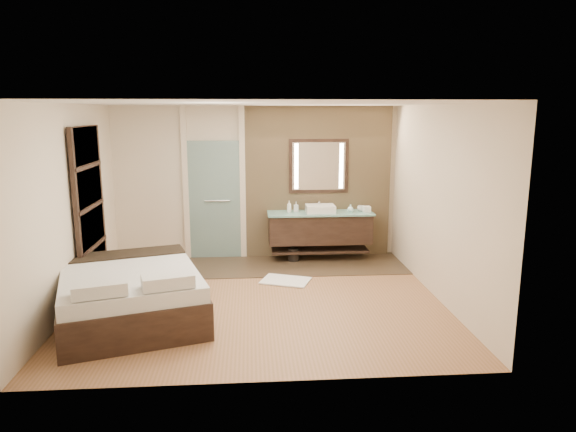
{
  "coord_description": "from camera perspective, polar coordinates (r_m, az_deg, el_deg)",
  "views": [
    {
      "loc": [
        -0.12,
        -6.85,
        2.59
      ],
      "look_at": [
        0.44,
        0.6,
        1.07
      ],
      "focal_mm": 32.0,
      "sensor_mm": 36.0,
      "label": 1
    }
  ],
  "objects": [
    {
      "name": "tissue_box",
      "position": [
        9.12,
        8.73,
        0.76
      ],
      "size": [
        0.13,
        0.13,
        0.1
      ],
      "primitive_type": "cube",
      "rotation": [
        0.0,
        0.0,
        0.11
      ],
      "color": "white",
      "rests_on": "vanity"
    },
    {
      "name": "shoji_partition",
      "position": [
        7.92,
        -21.14,
        0.66
      ],
      "size": [
        0.06,
        1.2,
        2.4
      ],
      "color": "black",
      "rests_on": "floor"
    },
    {
      "name": "stone_wall",
      "position": [
        9.22,
        3.37,
        3.74
      ],
      "size": [
        2.6,
        0.08,
        2.7
      ],
      "primitive_type": "cube",
      "color": "tan",
      "rests_on": "floor"
    },
    {
      "name": "soap_bottle_a",
      "position": [
        8.96,
        0.13,
        1.06
      ],
      "size": [
        0.08,
        0.08,
        0.21
      ],
      "primitive_type": "imported",
      "rotation": [
        0.0,
        0.0,
        -0.03
      ],
      "color": "white",
      "rests_on": "vanity"
    },
    {
      "name": "cup",
      "position": [
        9.19,
        8.1,
        0.86
      ],
      "size": [
        0.14,
        0.14,
        0.1
      ],
      "primitive_type": "imported",
      "rotation": [
        0.0,
        0.0,
        -0.14
      ],
      "color": "silver",
      "rests_on": "vanity"
    },
    {
      "name": "floor",
      "position": [
        7.32,
        -3.1,
        -9.25
      ],
      "size": [
        5.0,
        5.0,
        0.0
      ],
      "primitive_type": "plane",
      "color": "#8D603B",
      "rests_on": "ground"
    },
    {
      "name": "bed",
      "position": [
        6.85,
        -17.08,
        -8.3
      ],
      "size": [
        2.19,
        2.46,
        0.8
      ],
      "rotation": [
        0.0,
        0.0,
        0.29
      ],
      "color": "black",
      "rests_on": "floor"
    },
    {
      "name": "soap_bottle_b",
      "position": [
        9.03,
        0.9,
        1.04
      ],
      "size": [
        0.08,
        0.08,
        0.17
      ],
      "primitive_type": "imported",
      "rotation": [
        0.0,
        0.0,
        -0.01
      ],
      "color": "#B2B2B2",
      "rests_on": "vanity"
    },
    {
      "name": "mirror_unit",
      "position": [
        9.13,
        3.44,
        5.56
      ],
      "size": [
        1.06,
        0.04,
        0.96
      ],
      "color": "black",
      "rests_on": "stone_wall"
    },
    {
      "name": "waste_bin",
      "position": [
        9.07,
        0.6,
        -4.31
      ],
      "size": [
        0.23,
        0.23,
        0.24
      ],
      "primitive_type": "cylinder",
      "rotation": [
        0.0,
        0.0,
        0.2
      ],
      "color": "black",
      "rests_on": "floor"
    },
    {
      "name": "tile_strip",
      "position": [
        8.86,
        0.57,
        -5.47
      ],
      "size": [
        3.8,
        1.3,
        0.01
      ],
      "primitive_type": "cube",
      "color": "#3D2E21",
      "rests_on": "floor"
    },
    {
      "name": "bath_mat",
      "position": [
        8.04,
        -0.26,
        -7.18
      ],
      "size": [
        0.85,
        0.72,
        0.02
      ],
      "primitive_type": "cube",
      "rotation": [
        0.0,
        0.0,
        -0.36
      ],
      "color": "white",
      "rests_on": "floor"
    },
    {
      "name": "soap_bottle_c",
      "position": [
        9.06,
        6.95,
        0.86
      ],
      "size": [
        0.12,
        0.12,
        0.14
      ],
      "primitive_type": "imported",
      "rotation": [
        0.0,
        0.0,
        0.1
      ],
      "color": "#C3F6F6",
      "rests_on": "vanity"
    },
    {
      "name": "frosted_door",
      "position": [
        9.19,
        -8.16,
        2.31
      ],
      "size": [
        1.1,
        0.12,
        2.7
      ],
      "color": "#A6D2CD",
      "rests_on": "floor"
    },
    {
      "name": "vanity",
      "position": [
        9.07,
        3.56,
        -1.33
      ],
      "size": [
        1.85,
        0.55,
        0.88
      ],
      "color": "black",
      "rests_on": "stone_wall"
    }
  ]
}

